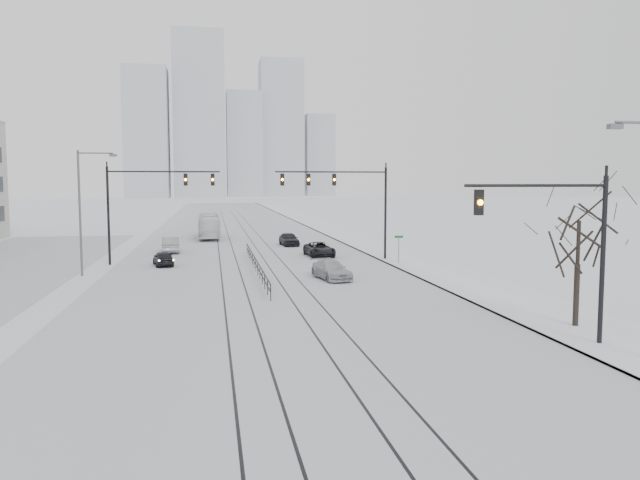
{
  "coord_description": "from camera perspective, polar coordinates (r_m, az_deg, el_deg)",
  "views": [
    {
      "loc": [
        -3.21,
        -16.75,
        6.72
      ],
      "look_at": [
        3.31,
        20.72,
        3.2
      ],
      "focal_mm": 35.0,
      "sensor_mm": 36.0,
      "label": 1
    }
  ],
  "objects": [
    {
      "name": "ground",
      "position": [
        18.33,
        0.95,
        -16.22
      ],
      "size": [
        500.0,
        500.0,
        0.0
      ],
      "primitive_type": "plane",
      "color": "silver",
      "rests_on": "ground"
    },
    {
      "name": "road",
      "position": [
        77.11,
        -7.44,
        0.25
      ],
      "size": [
        22.0,
        260.0,
        0.02
      ],
      "primitive_type": "cube",
      "color": "silver",
      "rests_on": "ground"
    },
    {
      "name": "sidewalk_east",
      "position": [
        78.83,
        2.41,
        0.45
      ],
      "size": [
        5.0,
        260.0,
        0.16
      ],
      "primitive_type": "cube",
      "color": "white",
      "rests_on": "ground"
    },
    {
      "name": "curb",
      "position": [
        78.35,
        0.66,
        0.41
      ],
      "size": [
        0.1,
        260.0,
        0.12
      ],
      "primitive_type": "cube",
      "color": "gray",
      "rests_on": "ground"
    },
    {
      "name": "tram_rails",
      "position": [
        57.24,
        -6.58,
        -1.47
      ],
      "size": [
        5.3,
        180.0,
        0.01
      ],
      "color": "black",
      "rests_on": "ground"
    },
    {
      "name": "skyline",
      "position": [
        291.48,
        -8.33,
        9.95
      ],
      "size": [
        96.0,
        48.0,
        72.0
      ],
      "color": "#ACB3BC",
      "rests_on": "ground"
    },
    {
      "name": "traffic_mast_near",
      "position": [
        26.8,
        21.67,
        0.29
      ],
      "size": [
        6.1,
        0.37,
        7.0
      ],
      "color": "black",
      "rests_on": "ground"
    },
    {
      "name": "traffic_mast_ne",
      "position": [
        52.99,
        2.53,
        4.25
      ],
      "size": [
        9.6,
        0.37,
        8.0
      ],
      "color": "black",
      "rests_on": "ground"
    },
    {
      "name": "traffic_mast_nw",
      "position": [
        53.03,
        -15.65,
        3.85
      ],
      "size": [
        9.1,
        0.37,
        8.0
      ],
      "color": "black",
      "rests_on": "ground"
    },
    {
      "name": "street_light_west",
      "position": [
        47.63,
        -20.77,
        3.13
      ],
      "size": [
        2.73,
        0.25,
        9.0
      ],
      "color": "#595B60",
      "rests_on": "ground"
    },
    {
      "name": "bare_tree",
      "position": [
        30.62,
        22.58,
        0.7
      ],
      "size": [
        4.4,
        4.4,
        6.1
      ],
      "color": "black",
      "rests_on": "ground"
    },
    {
      "name": "median_fence",
      "position": [
        47.27,
        -5.89,
        -2.27
      ],
      "size": [
        0.06,
        24.0,
        1.0
      ],
      "color": "black",
      "rests_on": "ground"
    },
    {
      "name": "street_sign",
      "position": [
        51.27,
        7.21,
        -0.48
      ],
      "size": [
        0.7,
        0.06,
        2.4
      ],
      "color": "#595B60",
      "rests_on": "ground"
    },
    {
      "name": "sedan_sb_inner",
      "position": [
        51.82,
        -14.12,
        -1.65
      ],
      "size": [
        2.06,
        3.77,
        1.22
      ],
      "primitive_type": "imported",
      "rotation": [
        0.0,
        0.0,
        3.32
      ],
      "color": "black",
      "rests_on": "ground"
    },
    {
      "name": "sedan_sb_outer",
      "position": [
        61.47,
        -13.49,
        -0.42
      ],
      "size": [
        1.88,
        4.69,
        1.51
      ],
      "primitive_type": "imported",
      "rotation": [
        0.0,
        0.0,
        3.2
      ],
      "color": "#A0A5A8",
      "rests_on": "ground"
    },
    {
      "name": "sedan_nb_front",
      "position": [
        56.54,
        -0.05,
        -0.88
      ],
      "size": [
        2.53,
        4.83,
        1.3
      ],
      "primitive_type": "imported",
      "rotation": [
        0.0,
        0.0,
        0.08
      ],
      "color": "black",
      "rests_on": "ground"
    },
    {
      "name": "sedan_nb_right",
      "position": [
        43.29,
        1.05,
        -2.78
      ],
      "size": [
        2.61,
        4.69,
        1.29
      ],
      "primitive_type": "imported",
      "rotation": [
        0.0,
        0.0,
        0.19
      ],
      "color": "#A8ACAF",
      "rests_on": "ground"
    },
    {
      "name": "sedan_nb_far",
      "position": [
        66.37,
        -2.85,
        0.08
      ],
      "size": [
        2.03,
        4.24,
        1.4
      ],
      "primitive_type": "imported",
      "rotation": [
        0.0,
        0.0,
        0.09
      ],
      "color": "black",
      "rests_on": "ground"
    },
    {
      "name": "box_truck",
      "position": [
        76.02,
        -10.1,
        1.24
      ],
      "size": [
        2.53,
        10.46,
        2.91
      ],
      "primitive_type": "imported",
      "rotation": [
        0.0,
        0.0,
        3.15
      ],
      "color": "white",
      "rests_on": "ground"
    }
  ]
}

